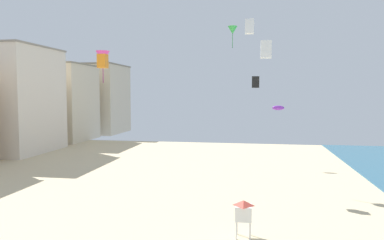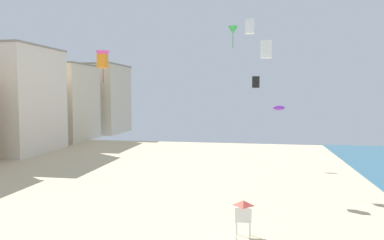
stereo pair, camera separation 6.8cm
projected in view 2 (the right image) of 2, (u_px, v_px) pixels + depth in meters
name	position (u px, v px, depth m)	size (l,w,h in m)	color
boardwalk_hotel_mid	(8.00, 100.00, 60.38)	(14.04, 14.12, 17.51)	silver
boardwalk_hotel_far	(59.00, 102.00, 76.07)	(13.19, 12.89, 15.91)	beige
boardwalk_hotel_distant	(91.00, 99.00, 90.99)	(16.55, 14.04, 16.97)	beige
lifeguard_stand	(243.00, 211.00, 24.35)	(1.10, 1.10, 2.55)	white
kite_white_box	(266.00, 49.00, 32.72)	(0.98, 0.98, 1.54)	white
kite_white_box_2	(250.00, 27.00, 37.00)	(0.91, 0.91, 1.43)	white
kite_black_box	(256.00, 82.00, 36.00)	(0.72, 0.72, 1.14)	black
kite_green_delta	(233.00, 30.00, 41.66)	(1.10, 1.10, 2.50)	green
kite_orange_box	(103.00, 61.00, 22.51)	(0.55, 0.55, 0.86)	orange
kite_magenta_delta	(103.00, 57.00, 26.64)	(1.03, 1.03, 2.33)	#DB3D9E
kite_purple_parafoil	(279.00, 108.00, 48.90)	(1.59, 0.44, 0.62)	purple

